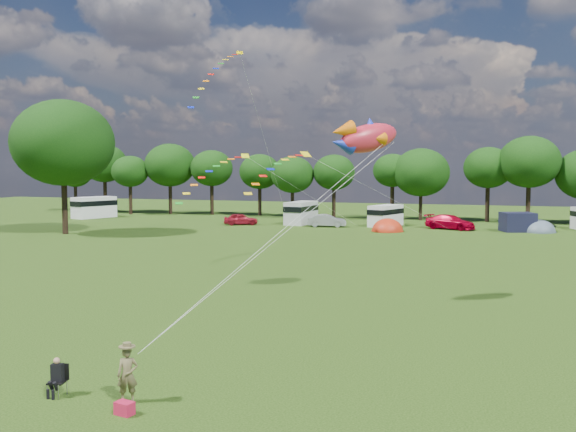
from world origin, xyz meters
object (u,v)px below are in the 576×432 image
(tent_greyblue, at_px, (539,232))
(fish_kite, at_px, (364,138))
(car_a, at_px, (241,219))
(campervan_b, at_px, (301,212))
(tent_orange, at_px, (387,231))
(campervan_c, at_px, (386,215))
(campervan_a, at_px, (94,207))
(car_b, at_px, (327,221))
(car_c, at_px, (450,222))
(big_tree, at_px, (63,143))
(kite_flyer, at_px, (128,375))
(car_d, at_px, (530,224))
(camp_chair, at_px, (58,373))

(tent_greyblue, distance_m, fish_kite, 41.23)
(fish_kite, bearing_deg, car_a, 76.50)
(campervan_b, bearing_deg, tent_orange, -109.81)
(car_a, distance_m, tent_greyblue, 32.14)
(tent_orange, height_order, fish_kite, fish_kite)
(campervan_c, relative_size, fish_kite, 1.50)
(campervan_a, bearing_deg, tent_orange, -78.00)
(car_b, distance_m, car_c, 13.28)
(car_a, distance_m, car_b, 10.04)
(tent_greyblue, bearing_deg, car_a, -176.10)
(big_tree, relative_size, fish_kite, 3.80)
(car_a, bearing_deg, fish_kite, -173.29)
(tent_greyblue, bearing_deg, kite_flyer, -104.26)
(tent_greyblue, bearing_deg, car_b, -176.31)
(car_c, height_order, campervan_b, campervan_b)
(car_d, relative_size, camp_chair, 4.62)
(car_d, height_order, campervan_b, campervan_b)
(car_a, relative_size, car_c, 0.78)
(car_b, xyz_separation_m, tent_greyblue, (22.04, 1.42, -0.68))
(campervan_b, bearing_deg, car_a, 124.30)
(car_c, distance_m, campervan_b, 17.05)
(car_b, xyz_separation_m, car_c, (13.19, 1.52, 0.08))
(campervan_a, xyz_separation_m, campervan_c, (38.04, 0.39, -0.20))
(campervan_b, height_order, kite_flyer, campervan_b)
(car_c, height_order, campervan_a, campervan_a)
(tent_greyblue, distance_m, kite_flyer, 56.27)
(kite_flyer, xyz_separation_m, camp_chair, (-2.28, -0.13, -0.12))
(tent_orange, bearing_deg, car_c, 34.65)
(car_a, distance_m, tent_orange, 17.30)
(car_d, relative_size, campervan_a, 0.87)
(campervan_a, distance_m, kite_flyer, 68.64)
(car_c, distance_m, car_d, 8.04)
(camp_chair, bearing_deg, car_d, 62.27)
(car_a, height_order, car_b, car_b)
(camp_chair, distance_m, fish_kite, 18.21)
(car_d, distance_m, kite_flyer, 57.02)
(big_tree, relative_size, campervan_b, 2.41)
(campervan_a, bearing_deg, car_c, -71.76)
(tent_greyblue, bearing_deg, campervan_b, 177.35)
(car_b, relative_size, camp_chair, 3.45)
(car_d, bearing_deg, kite_flyer, 176.25)
(car_d, relative_size, tent_orange, 1.44)
(camp_chair, bearing_deg, big_tree, 114.79)
(car_b, distance_m, kite_flyer, 53.74)
(car_b, relative_size, car_d, 0.75)
(campervan_c, bearing_deg, big_tree, 141.12)
(car_b, relative_size, tent_greyblue, 1.07)
(tent_greyblue, relative_size, camp_chair, 3.23)
(car_c, bearing_deg, campervan_b, 107.66)
(kite_flyer, bearing_deg, campervan_b, 74.75)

